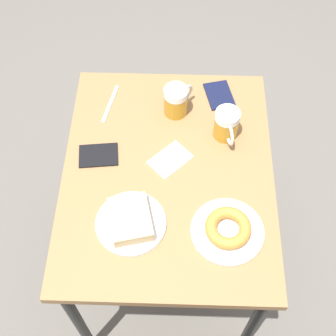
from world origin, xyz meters
TOP-DOWN VIEW (x-y plane):
  - ground_plane at (0.00, 0.00)m, footprint 8.00×8.00m
  - table at (0.00, 0.00)m, footprint 0.67×0.85m
  - plate_with_cake at (0.10, 0.19)m, footprint 0.21×0.21m
  - plate_with_donut at (-0.18, 0.21)m, footprint 0.22×0.22m
  - beer_mug_left at (-0.19, -0.15)m, footprint 0.08×0.12m
  - beer_mug_center at (-0.02, -0.25)m, footprint 0.10×0.10m
  - napkin_folded at (-0.01, -0.04)m, footprint 0.15×0.15m
  - fork at (0.21, -0.27)m, footprint 0.05×0.17m
  - passport_near_edge at (0.23, -0.05)m, footprint 0.14×0.10m
  - passport_far_edge at (-0.17, -0.32)m, footprint 0.12×0.14m

SIDE VIEW (x-z plane):
  - ground_plane at x=0.00m, z-range 0.00..0.00m
  - table at x=0.00m, z-range 0.29..1.03m
  - fork at x=0.21m, z-range 0.74..0.75m
  - napkin_folded at x=-0.01m, z-range 0.74..0.75m
  - passport_near_edge at x=0.23m, z-range 0.74..0.75m
  - passport_far_edge at x=-0.17m, z-range 0.74..0.75m
  - plate_with_donut at x=-0.18m, z-range 0.74..0.78m
  - plate_with_cake at x=0.10m, z-range 0.74..0.79m
  - beer_mug_left at x=-0.19m, z-range 0.74..0.85m
  - beer_mug_center at x=-0.02m, z-range 0.74..0.85m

